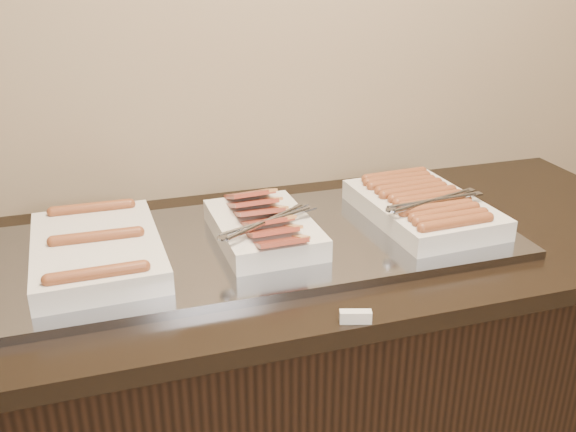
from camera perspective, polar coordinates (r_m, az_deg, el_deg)
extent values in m
cube|color=#9E896B|center=(1.71, -5.60, 18.01)|extent=(6.00, 0.05, 2.80)
cube|color=black|center=(1.75, -1.65, -16.62)|extent=(2.00, 0.70, 0.86)
cube|color=black|center=(1.50, -1.85, -3.38)|extent=(2.06, 0.76, 0.04)
cube|color=gray|center=(1.49, -2.78, -2.47)|extent=(1.20, 0.50, 0.02)
cube|color=silver|center=(1.43, -16.62, -2.95)|extent=(0.28, 0.40, 0.05)
cylinder|color=brown|center=(1.27, -16.62, -4.89)|extent=(0.18, 0.03, 0.03)
cylinder|color=brown|center=(1.42, -16.66, -1.78)|extent=(0.18, 0.03, 0.03)
cylinder|color=brown|center=(1.57, -17.05, 0.69)|extent=(0.18, 0.03, 0.03)
cube|color=silver|center=(1.47, -2.20, -1.16)|extent=(0.22, 0.32, 0.05)
cube|color=#AA5137|center=(1.36, -0.81, -2.28)|extent=(0.11, 0.09, 0.04)
cube|color=#AA5137|center=(1.40, -1.58, -1.35)|extent=(0.11, 0.09, 0.04)
cube|color=#AA5137|center=(1.44, -1.98, -0.44)|extent=(0.11, 0.10, 0.04)
cube|color=#AA5137|center=(1.48, -2.61, 0.39)|extent=(0.11, 0.09, 0.04)
cube|color=#AA5137|center=(1.52, -3.17, 1.18)|extent=(0.11, 0.09, 0.04)
cube|color=#AA5137|center=(1.57, -3.44, 1.96)|extent=(0.11, 0.10, 0.04)
cube|color=silver|center=(1.62, 11.87, 0.65)|extent=(0.28, 0.40, 0.05)
cylinder|color=brown|center=(1.48, 14.70, -0.58)|extent=(0.17, 0.03, 0.03)
cylinder|color=brown|center=(1.50, 14.27, -0.12)|extent=(0.17, 0.03, 0.03)
cylinder|color=brown|center=(1.52, 13.74, 0.31)|extent=(0.17, 0.04, 0.03)
cylinder|color=brown|center=(1.54, 13.03, 0.70)|extent=(0.17, 0.03, 0.03)
cylinder|color=brown|center=(1.58, 12.95, 1.15)|extent=(0.17, 0.03, 0.03)
cylinder|color=brown|center=(1.60, 12.37, 1.53)|extent=(0.17, 0.03, 0.03)
cylinder|color=brown|center=(1.62, 11.88, 1.91)|extent=(0.17, 0.04, 0.03)
cylinder|color=brown|center=(1.64, 11.09, 2.24)|extent=(0.17, 0.04, 0.03)
cylinder|color=brown|center=(1.67, 10.69, 2.60)|extent=(0.17, 0.04, 0.03)
cylinder|color=brown|center=(1.69, 10.06, 2.92)|extent=(0.17, 0.03, 0.03)
cylinder|color=brown|center=(1.71, 9.68, 3.26)|extent=(0.17, 0.03, 0.03)
cylinder|color=brown|center=(1.74, 9.46, 3.61)|extent=(0.17, 0.04, 0.03)
cube|color=silver|center=(1.21, 6.02, -8.89)|extent=(0.06, 0.03, 0.02)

